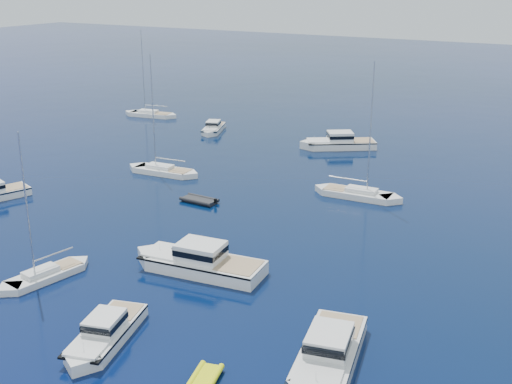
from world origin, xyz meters
The scene contains 13 objects.
ground centered at (0.00, 0.00, 0.00)m, with size 400.00×400.00×0.00m, color #08134C.
motor_cruiser_near centered at (3.94, 1.87, 0.00)m, with size 2.66×8.68×2.28m, color silver, non-canonical shape.
motor_cruiser_right centered at (17.35, 6.36, 0.00)m, with size 3.29×10.74×2.82m, color silver, non-canonical shape.
motor_cruiser_centre centered at (3.29, 13.43, 0.00)m, with size 3.57×11.66×3.06m, color white, non-canonical shape.
motor_cruiser_distant centered at (-1.68, 53.74, 0.00)m, with size 3.29×10.76×2.83m, color white, non-canonical shape.
motor_cruiser_horizon centered at (-21.24, 53.39, 0.00)m, with size 2.38×7.79×2.05m, color white, non-canonical shape.
sailboat_fore centered at (-6.15, 6.48, 0.00)m, with size 2.15×8.26×12.14m, color silver, non-canonical shape.
sailboat_mid_l centered at (-14.94, 32.95, 0.00)m, with size 2.52×9.68×14.23m, color white, non-canonical shape.
sailboat_centre centered at (7.80, 36.19, 0.00)m, with size 2.59×9.97×14.65m, color silver, non-canonical shape.
sailboat_far_l centered at (-35.85, 57.30, 0.00)m, with size 2.50×9.60×14.12m, color white, non-canonical shape.
tender_yellow centered at (11.88, 1.27, 0.00)m, with size 1.81×3.23×0.95m, color #E7F10E, non-canonical shape.
tender_grey_near centered at (-0.25, 14.62, 0.00)m, with size 1.91×3.45×0.95m, color black, non-canonical shape.
tender_grey_far centered at (-5.70, 26.81, 0.00)m, with size 2.17×4.02×0.95m, color black, non-canonical shape.
Camera 1 is at (30.12, -25.00, 22.38)m, focal length 45.84 mm.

